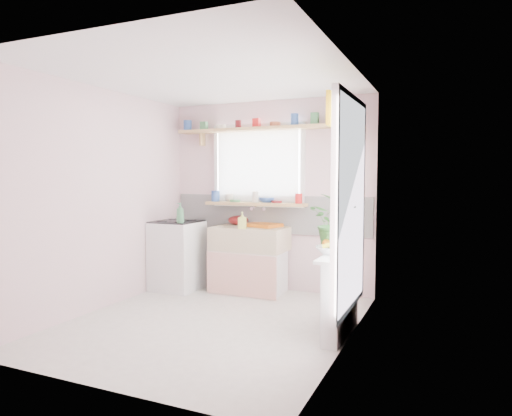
% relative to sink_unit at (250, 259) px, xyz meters
% --- Properties ---
extents(room, '(3.20, 3.20, 3.20)m').
position_rel_sink_unit_xyz_m(room, '(0.81, -0.43, 0.94)').
color(room, silver).
rests_on(room, ground).
extents(sink_unit, '(0.95, 0.65, 1.11)m').
position_rel_sink_unit_xyz_m(sink_unit, '(0.00, 0.00, 0.00)').
color(sink_unit, white).
rests_on(sink_unit, ground).
extents(cooker, '(0.58, 0.58, 0.93)m').
position_rel_sink_unit_xyz_m(cooker, '(-0.95, -0.24, 0.03)').
color(cooker, white).
rests_on(cooker, ground).
extents(radiator_ledge, '(0.22, 0.95, 0.78)m').
position_rel_sink_unit_xyz_m(radiator_ledge, '(1.45, -1.09, -0.03)').
color(radiator_ledge, white).
rests_on(radiator_ledge, ground).
extents(windowsill, '(1.40, 0.22, 0.04)m').
position_rel_sink_unit_xyz_m(windowsill, '(-0.00, 0.19, 0.71)').
color(windowsill, tan).
rests_on(windowsill, room).
extents(pine_shelf, '(2.52, 0.24, 0.04)m').
position_rel_sink_unit_xyz_m(pine_shelf, '(0.15, 0.18, 1.69)').
color(pine_shelf, tan).
rests_on(pine_shelf, room).
extents(shelf_crockery, '(2.47, 0.11, 0.12)m').
position_rel_sink_unit_xyz_m(shelf_crockery, '(0.13, 0.18, 1.76)').
color(shelf_crockery, '#3359A5').
rests_on(shelf_crockery, pine_shelf).
extents(sill_crockery, '(1.35, 0.11, 0.12)m').
position_rel_sink_unit_xyz_m(sill_crockery, '(-0.00, 0.19, 0.78)').
color(sill_crockery, '#3359A5').
rests_on(sill_crockery, windowsill).
extents(dish_tray, '(0.51, 0.43, 0.04)m').
position_rel_sink_unit_xyz_m(dish_tray, '(0.14, 0.12, 0.44)').
color(dish_tray, orange).
rests_on(dish_tray, sink_unit).
extents(colander, '(0.34, 0.34, 0.13)m').
position_rel_sink_unit_xyz_m(colander, '(-0.26, 0.21, 0.48)').
color(colander, '#611011').
rests_on(colander, sink_unit).
extents(jade_plant, '(0.62, 0.58, 0.56)m').
position_rel_sink_unit_xyz_m(jade_plant, '(1.36, -0.92, 0.62)').
color(jade_plant, '#2E6327').
rests_on(jade_plant, radiator_ledge).
extents(fruit_bowl, '(0.34, 0.34, 0.07)m').
position_rel_sink_unit_xyz_m(fruit_bowl, '(1.36, -1.14, 0.38)').
color(fruit_bowl, white).
rests_on(fruit_bowl, radiator_ledge).
extents(herb_pot, '(0.13, 0.10, 0.21)m').
position_rel_sink_unit_xyz_m(herb_pot, '(1.36, -1.14, 0.45)').
color(herb_pot, '#315923').
rests_on(herb_pot, radiator_ledge).
extents(soap_bottle_sink, '(0.12, 0.12, 0.21)m').
position_rel_sink_unit_xyz_m(soap_bottle_sink, '(-0.01, -0.19, 0.52)').
color(soap_bottle_sink, '#D9E565').
rests_on(soap_bottle_sink, sink_unit).
extents(sill_cup, '(0.13, 0.13, 0.10)m').
position_rel_sink_unit_xyz_m(sill_cup, '(-0.41, 0.25, 0.78)').
color(sill_cup, beige).
rests_on(sill_cup, windowsill).
extents(sill_bowl, '(0.22, 0.22, 0.07)m').
position_rel_sink_unit_xyz_m(sill_bowl, '(0.14, 0.25, 0.76)').
color(sill_bowl, '#375DB4').
rests_on(sill_bowl, windowsill).
extents(shelf_vase, '(0.17, 0.17, 0.16)m').
position_rel_sink_unit_xyz_m(shelf_vase, '(1.23, 0.12, 1.79)').
color(shelf_vase, brown).
rests_on(shelf_vase, pine_shelf).
extents(cooker_bottle, '(0.12, 0.12, 0.26)m').
position_rel_sink_unit_xyz_m(cooker_bottle, '(-0.75, -0.46, 0.61)').
color(cooker_bottle, '#418254').
rests_on(cooker_bottle, cooker).
extents(fruit, '(0.20, 0.14, 0.10)m').
position_rel_sink_unit_xyz_m(fruit, '(1.37, -1.13, 0.44)').
color(fruit, orange).
rests_on(fruit, fruit_bowl).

